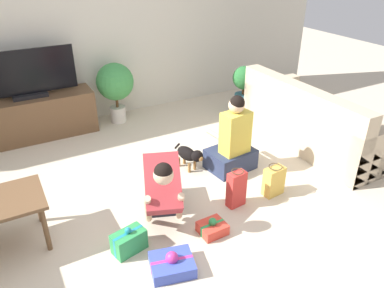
{
  "coord_description": "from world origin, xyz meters",
  "views": [
    {
      "loc": [
        -1.11,
        -2.73,
        2.35
      ],
      "look_at": [
        0.59,
        0.38,
        0.45
      ],
      "focal_mm": 35.0,
      "sensor_mm": 36.0,
      "label": 1
    }
  ],
  "objects_px": {
    "gift_box_a": "(129,241)",
    "tv": "(26,77)",
    "potted_plant_back_right": "(115,84)",
    "dog": "(189,155)",
    "potted_plant_corner_right": "(244,85)",
    "gift_bag_b": "(236,189)",
    "person_kneeling": "(162,188)",
    "tv_console": "(35,117)",
    "gift_bag_a": "(274,181)",
    "person_sitting": "(233,144)",
    "gift_box_c": "(172,264)",
    "sofa_right": "(314,123)",
    "gift_box_b": "(212,228)"
  },
  "relations": [
    {
      "from": "person_kneeling",
      "to": "gift_bag_b",
      "type": "bearing_deg",
      "value": 5.28
    },
    {
      "from": "potted_plant_back_right",
      "to": "potted_plant_corner_right",
      "type": "height_order",
      "value": "potted_plant_back_right"
    },
    {
      "from": "potted_plant_back_right",
      "to": "potted_plant_corner_right",
      "type": "relative_size",
      "value": 1.23
    },
    {
      "from": "gift_box_a",
      "to": "dog",
      "type": "bearing_deg",
      "value": 40.08
    },
    {
      "from": "person_sitting",
      "to": "gift_box_c",
      "type": "bearing_deg",
      "value": 32.88
    },
    {
      "from": "sofa_right",
      "to": "potted_plant_back_right",
      "type": "relative_size",
      "value": 2.3
    },
    {
      "from": "tv_console",
      "to": "tv",
      "type": "height_order",
      "value": "tv"
    },
    {
      "from": "tv_console",
      "to": "gift_bag_b",
      "type": "relative_size",
      "value": 3.85
    },
    {
      "from": "tv",
      "to": "gift_bag_a",
      "type": "bearing_deg",
      "value": -53.04
    },
    {
      "from": "potted_plant_back_right",
      "to": "person_kneeling",
      "type": "distance_m",
      "value": 2.37
    },
    {
      "from": "potted_plant_back_right",
      "to": "dog",
      "type": "distance_m",
      "value": 1.77
    },
    {
      "from": "sofa_right",
      "to": "person_sitting",
      "type": "distance_m",
      "value": 1.29
    },
    {
      "from": "person_sitting",
      "to": "gift_bag_b",
      "type": "height_order",
      "value": "person_sitting"
    },
    {
      "from": "gift_box_a",
      "to": "gift_bag_a",
      "type": "bearing_deg",
      "value": 2.04
    },
    {
      "from": "potted_plant_corner_right",
      "to": "person_kneeling",
      "type": "relative_size",
      "value": 0.85
    },
    {
      "from": "potted_plant_corner_right",
      "to": "person_sitting",
      "type": "relative_size",
      "value": 0.78
    },
    {
      "from": "tv",
      "to": "gift_box_a",
      "type": "xyz_separation_m",
      "value": [
        0.33,
        -2.66,
        -0.76
      ]
    },
    {
      "from": "gift_box_a",
      "to": "gift_box_b",
      "type": "relative_size",
      "value": 1.28
    },
    {
      "from": "gift_box_a",
      "to": "tv",
      "type": "bearing_deg",
      "value": 97.15
    },
    {
      "from": "gift_box_c",
      "to": "sofa_right",
      "type": "bearing_deg",
      "value": 22.61
    },
    {
      "from": "potted_plant_back_right",
      "to": "person_sitting",
      "type": "xyz_separation_m",
      "value": [
        0.73,
        -1.92,
        -0.26
      ]
    },
    {
      "from": "gift_bag_a",
      "to": "sofa_right",
      "type": "bearing_deg",
      "value": 28.4
    },
    {
      "from": "gift_box_b",
      "to": "gift_bag_a",
      "type": "xyz_separation_m",
      "value": [
        0.88,
        0.21,
        0.11
      ]
    },
    {
      "from": "tv",
      "to": "potted_plant_corner_right",
      "type": "distance_m",
      "value": 3.09
    },
    {
      "from": "tv_console",
      "to": "gift_bag_a",
      "type": "relative_size",
      "value": 4.6
    },
    {
      "from": "person_kneeling",
      "to": "gift_box_a",
      "type": "xyz_separation_m",
      "value": [
        -0.45,
        -0.28,
        -0.23
      ]
    },
    {
      "from": "potted_plant_corner_right",
      "to": "dog",
      "type": "relative_size",
      "value": 1.56
    },
    {
      "from": "potted_plant_back_right",
      "to": "potted_plant_corner_right",
      "type": "distance_m",
      "value": 1.95
    },
    {
      "from": "sofa_right",
      "to": "potted_plant_corner_right",
      "type": "distance_m",
      "value": 1.38
    },
    {
      "from": "sofa_right",
      "to": "gift_box_c",
      "type": "relative_size",
      "value": 5.02
    },
    {
      "from": "tv",
      "to": "person_sitting",
      "type": "height_order",
      "value": "tv"
    },
    {
      "from": "person_kneeling",
      "to": "person_sitting",
      "type": "bearing_deg",
      "value": 41.3
    },
    {
      "from": "potted_plant_corner_right",
      "to": "gift_bag_b",
      "type": "relative_size",
      "value": 1.77
    },
    {
      "from": "gift_box_c",
      "to": "gift_bag_b",
      "type": "bearing_deg",
      "value": 26.29
    },
    {
      "from": "tv",
      "to": "person_kneeling",
      "type": "bearing_deg",
      "value": -71.66
    },
    {
      "from": "sofa_right",
      "to": "tv",
      "type": "bearing_deg",
      "value": 58.06
    },
    {
      "from": "potted_plant_back_right",
      "to": "gift_bag_a",
      "type": "relative_size",
      "value": 2.6
    },
    {
      "from": "potted_plant_corner_right",
      "to": "sofa_right",
      "type": "bearing_deg",
      "value": -83.98
    },
    {
      "from": "tv",
      "to": "potted_plant_back_right",
      "type": "xyz_separation_m",
      "value": [
        1.13,
        -0.05,
        -0.27
      ]
    },
    {
      "from": "tv_console",
      "to": "potted_plant_back_right",
      "type": "bearing_deg",
      "value": -2.53
    },
    {
      "from": "potted_plant_corner_right",
      "to": "gift_bag_b",
      "type": "distance_m",
      "value": 2.49
    },
    {
      "from": "person_kneeling",
      "to": "gift_bag_a",
      "type": "bearing_deg",
      "value": 9.56
    },
    {
      "from": "gift_box_a",
      "to": "gift_box_c",
      "type": "distance_m",
      "value": 0.44
    },
    {
      "from": "gift_box_b",
      "to": "gift_bag_b",
      "type": "xyz_separation_m",
      "value": [
        0.42,
        0.24,
        0.14
      ]
    },
    {
      "from": "gift_box_b",
      "to": "gift_bag_b",
      "type": "bearing_deg",
      "value": 29.8
    },
    {
      "from": "person_sitting",
      "to": "gift_bag_b",
      "type": "relative_size",
      "value": 2.28
    },
    {
      "from": "sofa_right",
      "to": "person_kneeling",
      "type": "height_order",
      "value": "sofa_right"
    },
    {
      "from": "gift_box_b",
      "to": "gift_box_c",
      "type": "relative_size",
      "value": 0.61
    },
    {
      "from": "gift_box_a",
      "to": "gift_box_c",
      "type": "xyz_separation_m",
      "value": [
        0.23,
        -0.38,
        -0.04
      ]
    },
    {
      "from": "potted_plant_back_right",
      "to": "person_kneeling",
      "type": "bearing_deg",
      "value": -98.43
    }
  ]
}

